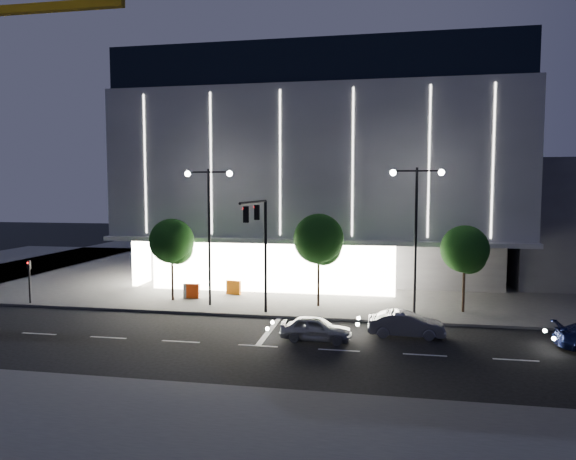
# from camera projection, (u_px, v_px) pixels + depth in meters

# --- Properties ---
(ground) EXTENTS (160.00, 160.00, 0.00)m
(ground) POSITION_uv_depth(u_px,v_px,m) (228.00, 335.00, 27.11)
(ground) COLOR black
(ground) RESTS_ON ground
(sidewalk_museum) EXTENTS (70.00, 40.00, 0.15)m
(sidewalk_museum) POSITION_uv_depth(u_px,v_px,m) (349.00, 268.00, 49.78)
(sidewalk_museum) COLOR #474747
(sidewalk_museum) RESTS_ON ground
(museum) EXTENTS (30.00, 25.80, 18.00)m
(museum) POSITION_uv_depth(u_px,v_px,m) (327.00, 172.00, 47.73)
(museum) COLOR #4C4C51
(museum) RESTS_ON ground
(traffic_mast) EXTENTS (0.33, 5.89, 7.07)m
(traffic_mast) POSITION_uv_depth(u_px,v_px,m) (260.00, 235.00, 29.81)
(traffic_mast) COLOR black
(traffic_mast) RESTS_ON ground
(street_lamp_west) EXTENTS (3.16, 0.36, 9.00)m
(street_lamp_west) POSITION_uv_depth(u_px,v_px,m) (209.00, 216.00, 33.04)
(street_lamp_west) COLOR black
(street_lamp_west) RESTS_ON ground
(street_lamp_east) EXTENTS (3.16, 0.36, 9.00)m
(street_lamp_east) POSITION_uv_depth(u_px,v_px,m) (416.00, 218.00, 30.77)
(street_lamp_east) COLOR black
(street_lamp_east) RESTS_ON ground
(ped_signal_far) EXTENTS (0.22, 0.24, 3.00)m
(ped_signal_far) POSITION_uv_depth(u_px,v_px,m) (29.00, 277.00, 34.00)
(ped_signal_far) COLOR black
(ped_signal_far) RESTS_ON ground
(tree_left) EXTENTS (3.02, 3.02, 5.72)m
(tree_left) POSITION_uv_depth(u_px,v_px,m) (172.00, 243.00, 34.72)
(tree_left) COLOR black
(tree_left) RESTS_ON ground
(tree_mid) EXTENTS (3.25, 3.25, 6.15)m
(tree_mid) POSITION_uv_depth(u_px,v_px,m) (319.00, 242.00, 32.94)
(tree_mid) COLOR black
(tree_mid) RESTS_ON ground
(tree_right) EXTENTS (2.91, 2.91, 5.51)m
(tree_right) POSITION_uv_depth(u_px,v_px,m) (465.00, 252.00, 31.41)
(tree_right) COLOR black
(tree_right) RESTS_ON ground
(car_lead) EXTENTS (3.75, 1.72, 1.25)m
(car_lead) POSITION_uv_depth(u_px,v_px,m) (316.00, 329.00, 26.11)
(car_lead) COLOR #9EA1A5
(car_lead) RESTS_ON ground
(car_second) EXTENTS (3.95, 1.39, 1.30)m
(car_second) POSITION_uv_depth(u_px,v_px,m) (406.00, 324.00, 26.83)
(car_second) COLOR #98999F
(car_second) RESTS_ON ground
(barrier_a) EXTENTS (1.11, 0.28, 1.00)m
(barrier_a) POSITION_uv_depth(u_px,v_px,m) (191.00, 291.00, 35.55)
(barrier_a) COLOR #FF430E
(barrier_a) RESTS_ON sidewalk_museum
(barrier_b) EXTENTS (1.12, 0.36, 1.00)m
(barrier_b) POSITION_uv_depth(u_px,v_px,m) (192.00, 291.00, 35.57)
(barrier_b) COLOR silver
(barrier_b) RESTS_ON sidewalk_museum
(barrier_c) EXTENTS (1.13, 0.50, 1.00)m
(barrier_c) POSITION_uv_depth(u_px,v_px,m) (234.00, 288.00, 36.84)
(barrier_c) COLOR orange
(barrier_c) RESTS_ON sidewalk_museum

